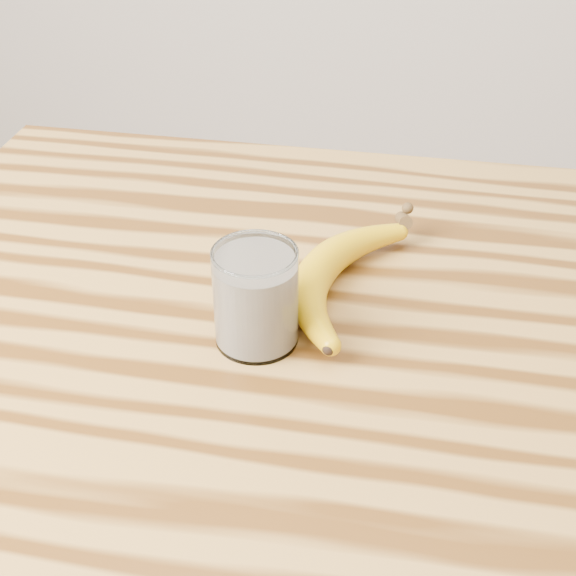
# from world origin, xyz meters

# --- Properties ---
(table) EXTENTS (1.20, 0.80, 0.90)m
(table) POSITION_xyz_m (0.00, 0.00, 0.77)
(table) COLOR olive
(table) RESTS_ON ground
(smoothie_glass) EXTENTS (0.08, 0.08, 0.10)m
(smoothie_glass) POSITION_xyz_m (-0.14, -0.04, 0.95)
(smoothie_glass) COLOR white
(smoothie_glass) RESTS_ON table
(banana) EXTENTS (0.19, 0.35, 0.04)m
(banana) POSITION_xyz_m (-0.10, 0.06, 0.92)
(banana) COLOR #CE9B09
(banana) RESTS_ON table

